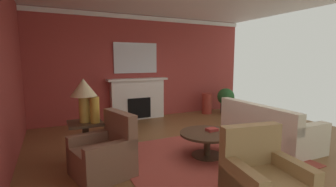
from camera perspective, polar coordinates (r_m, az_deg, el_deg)
The scene contains 16 objects.
ground_plane at distance 4.94m, azimuth 7.91°, elevation -13.03°, with size 8.32×8.32×0.00m, color brown.
wall_fireplace at distance 7.50m, azimuth -5.80°, elevation 6.12°, with size 7.00×0.12×3.07m, color #9E3833.
crown_moulding at distance 7.52m, azimuth -5.74°, elevation 17.26°, with size 7.00×0.08×0.12m, color white.
area_rug at distance 4.67m, azimuth 9.09°, elevation -14.25°, with size 3.07×2.49×0.01m, color #993D33.
fireplace at distance 7.30m, azimuth -7.10°, elevation -1.49°, with size 1.80×0.35×1.22m.
mantel_mirror at distance 7.32m, azimuth -7.58°, elevation 8.27°, with size 1.32×0.04×0.89m, color silver.
sofa at distance 5.66m, azimuth 22.02°, elevation -7.66°, with size 0.98×2.13×0.85m.
armchair_near_window at distance 3.96m, azimuth -14.71°, elevation -13.86°, with size 0.97×0.97×0.95m.
armchair_facing_fireplace at distance 3.26m, azimuth 21.43°, elevation -19.13°, with size 0.93×0.93×0.95m.
coffee_table at distance 4.56m, azimuth 9.18°, elevation -10.41°, with size 1.00×1.00×0.45m.
side_table at distance 4.51m, azimuth -18.73°, elevation -10.05°, with size 0.56×0.56×0.70m.
table_lamp at distance 4.34m, azimuth -19.20°, elevation 0.39°, with size 0.44×0.44×0.75m.
vase_on_side_table at distance 4.29m, azimuth -16.83°, elevation -3.71°, with size 0.16×0.16×0.44m, color #B7892D.
vase_tall_corner at distance 8.12m, azimuth 9.14°, elevation -2.34°, with size 0.33×0.33×0.67m, color #9E3328.
book_red_cover at distance 4.62m, azimuth 10.28°, elevation -8.34°, with size 0.20×0.16×0.05m, color maroon.
potted_plant at distance 8.29m, azimuth 13.40°, elevation -1.13°, with size 0.56×0.56×0.83m.
Camera 1 is at (-2.61, -3.81, 1.75)m, focal length 25.95 mm.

